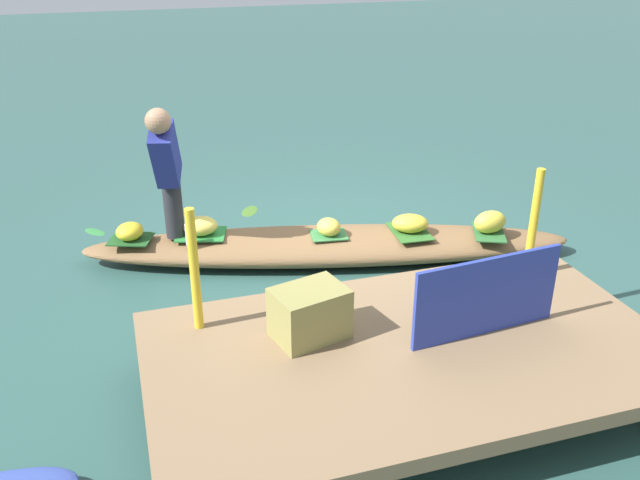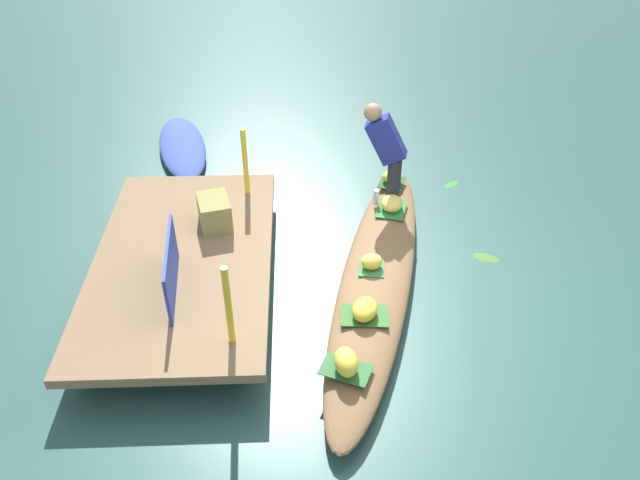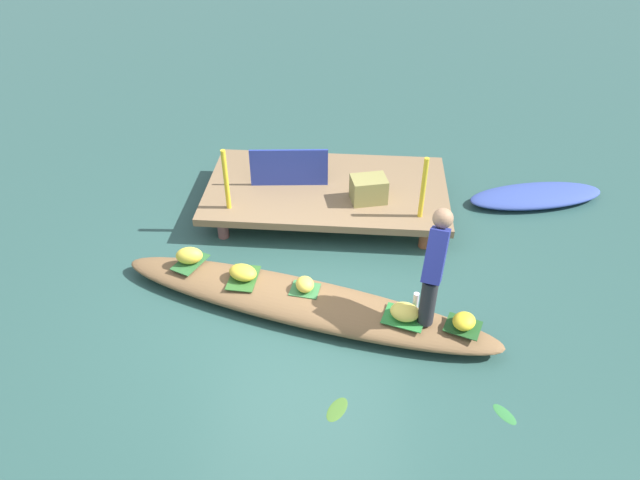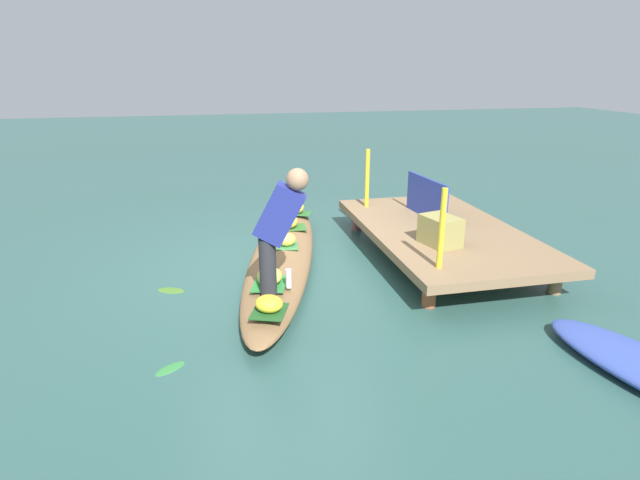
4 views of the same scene
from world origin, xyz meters
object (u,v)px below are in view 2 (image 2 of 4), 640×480
vendor_person (386,147)px  produce_crate (215,212)px  banana_bunch_0 (392,203)px  banana_bunch_2 (346,362)px  vendor_boat (377,278)px  water_bottle (376,197)px  banana_bunch_3 (365,309)px  market_banner (171,268)px  banana_bunch_1 (392,177)px  banana_bunch_4 (372,262)px  moored_boat (182,147)px

vendor_person → produce_crate: vendor_person is taller
banana_bunch_0 → banana_bunch_2: bearing=163.8°
vendor_boat → banana_bunch_0: size_ratio=14.37×
water_bottle → banana_bunch_0: bearing=-125.3°
banana_bunch_3 → produce_crate: 2.04m
market_banner → water_bottle: bearing=-58.5°
banana_bunch_1 → vendor_person: size_ratio=0.21×
vendor_person → banana_bunch_4: bearing=168.2°
moored_boat → produce_crate: bearing=-176.2°
moored_boat → banana_bunch_4: (-3.00, -2.37, 0.25)m
banana_bunch_2 → banana_bunch_4: banana_bunch_2 is taller
moored_boat → banana_bunch_4: 3.83m
produce_crate → market_banner: bearing=164.6°
moored_boat → market_banner: (-3.40, -0.44, 0.55)m
banana_bunch_0 → market_banner: (-1.46, 2.28, 0.30)m
vendor_boat → banana_bunch_1: (1.67, -0.37, 0.20)m
vendor_person → water_bottle: size_ratio=6.37×
vendor_boat → vendor_person: bearing=4.9°
banana_bunch_3 → produce_crate: bearing=47.8°
vendor_person → moored_boat: bearing=57.3°
banana_bunch_1 → banana_bunch_2: size_ratio=0.82×
banana_bunch_1 → banana_bunch_4: 1.71m
banana_bunch_2 → vendor_person: vendor_person is taller
banana_bunch_3 → vendor_person: (2.00, -0.41, 0.60)m
banana_bunch_4 → produce_crate: size_ratio=0.50×
vendor_boat → banana_bunch_1: banana_bunch_1 is taller
moored_boat → water_bottle: 3.14m
moored_boat → banana_bunch_3: banana_bunch_3 is taller
banana_bunch_1 → banana_bunch_3: bearing=166.5°
water_bottle → market_banner: market_banner is taller
vendor_boat → banana_bunch_4: size_ratio=19.56×
banana_bunch_4 → market_banner: bearing=101.6°
produce_crate → vendor_boat: bearing=-111.7°
banana_bunch_1 → produce_crate: bearing=115.7°
banana_bunch_1 → produce_crate: size_ratio=0.57×
banana_bunch_1 → banana_bunch_2: banana_bunch_2 is taller
moored_boat → banana_bunch_0: size_ratio=6.35×
banana_bunch_0 → market_banner: size_ratio=0.29×
banana_bunch_1 → water_bottle: water_bottle is taller
banana_bunch_0 → vendor_person: vendor_person is taller
banana_bunch_4 → vendor_person: size_ratio=0.18×
banana_bunch_2 → water_bottle: banana_bunch_2 is taller
banana_bunch_2 → banana_bunch_4: 1.41m
vendor_boat → vendor_person: size_ratio=3.60×
water_bottle → moored_boat: bearing=54.5°
banana_bunch_0 → banana_bunch_3: 1.83m
banana_bunch_3 → vendor_person: 2.13m
vendor_boat → banana_bunch_4: banana_bunch_4 is taller
banana_bunch_2 → water_bottle: (2.54, -0.54, -0.01)m
banana_bunch_3 → water_bottle: 1.91m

